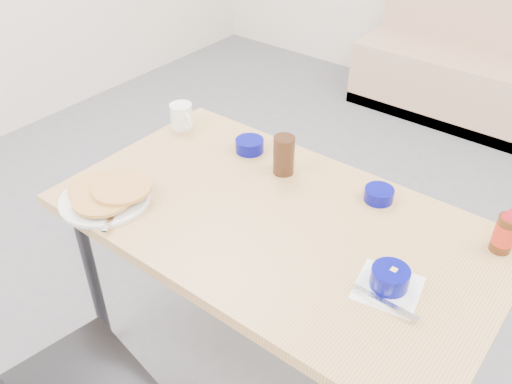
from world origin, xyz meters
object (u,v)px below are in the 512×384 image
Objects in this scene: pancake_plate at (106,195)px; syrup_bottle at (505,231)px; dining_table at (277,232)px; creamer_bowl at (250,145)px; booth_bench at (503,75)px; coffee_mug at (182,116)px; butter_bowl at (379,195)px; amber_tumbler at (284,155)px; grits_setting at (389,281)px.

syrup_bottle reaches higher than pancake_plate.
creamer_bowl is (-0.32, 0.26, 0.09)m from dining_table.
coffee_mug is (-0.64, -2.30, 0.46)m from booth_bench.
syrup_bottle is at bearing 0.14° from butter_bowl.
amber_tumbler is (-0.13, -2.31, 0.48)m from booth_bench.
butter_bowl is 0.35m from amber_tumbler.
amber_tumbler reaches higher than pancake_plate.
syrup_bottle reaches higher than butter_bowl.
grits_setting reaches higher than butter_bowl.
coffee_mug is 0.79× the size of syrup_bottle.
coffee_mug is at bearing 178.93° from amber_tumbler.
coffee_mug reaches higher than creamer_bowl.
booth_bench is 6.39× the size of pancake_plate.
pancake_plate reaches higher than creamer_bowl.
creamer_bowl is at bearing -97.91° from booth_bench.
amber_tumbler reaches higher than grits_setting.
butter_bowl is at bearing -84.73° from booth_bench.
coffee_mug is at bearing -105.42° from booth_bench.
dining_table is at bearing -19.85° from coffee_mug.
creamer_bowl is 0.92m from syrup_bottle.
booth_bench is at bearing 74.58° from coffee_mug.
booth_bench is at bearing 82.09° from creamer_bowl.
butter_bowl is at bearing 9.94° from amber_tumbler.
booth_bench is at bearing 80.03° from pancake_plate.
butter_bowl is at bearing -179.86° from syrup_bottle.
pancake_plate is at bearing -108.51° from creamer_bowl.
amber_tumbler is (0.50, -0.01, 0.02)m from coffee_mug.
coffee_mug is (-0.14, 0.50, 0.03)m from pancake_plate.
amber_tumbler is 0.74m from syrup_bottle.
syrup_bottle is (0.92, 0.02, 0.05)m from creamer_bowl.
booth_bench is at bearing 95.27° from butter_bowl.
booth_bench is 2.37m from amber_tumbler.
syrup_bottle is (1.10, 0.55, 0.05)m from pancake_plate.
dining_table is at bearing -58.70° from amber_tumbler.
pancake_plate is 1.23m from syrup_bottle.
syrup_bottle is (0.60, -2.25, 0.48)m from booth_bench.
creamer_bowl is (0.18, 0.53, 0.00)m from pancake_plate.
coffee_mug is at bearing 164.47° from grits_setting.
creamer_bowl is at bearing 5.04° from coffee_mug.
grits_setting reaches higher than dining_table.
pancake_plate is at bearing -74.15° from coffee_mug.
creamer_bowl is 0.76× the size of amber_tumbler.
pancake_plate is 0.56m from creamer_bowl.
pancake_plate is (-0.49, -0.27, 0.08)m from dining_table.
booth_bench is 1.36× the size of dining_table.
pancake_plate is 2.80× the size of creamer_bowl.
coffee_mug is at bearing -177.62° from syrup_bottle.
creamer_bowl is 1.10× the size of butter_bowl.
coffee_mug is 1.32× the size of butter_bowl.
coffee_mug is 0.50m from amber_tumbler.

